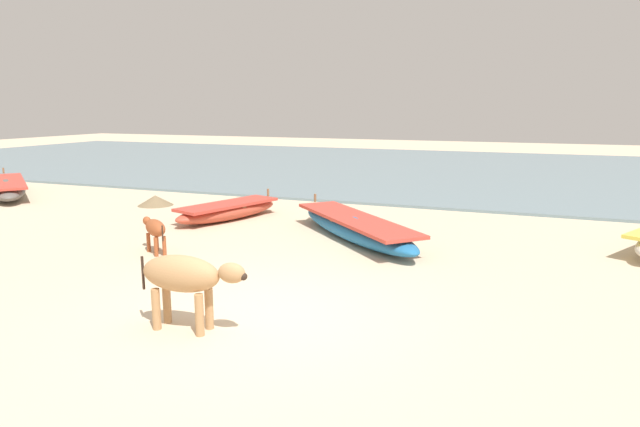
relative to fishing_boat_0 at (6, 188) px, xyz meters
The scene contains 8 objects.
ground 13.79m from the fishing_boat_0, 26.23° to the right, with size 80.00×80.00×0.00m, color beige.
sea_water 17.71m from the fishing_boat_0, 45.70° to the left, with size 60.00×20.00×0.08m, color slate.
fishing_boat_0 is the anchor object (origin of this frame).
fishing_boat_4 8.53m from the fishing_boat_0, ahead, with size 1.80×3.28×0.63m.
fishing_boat_5 12.25m from the fishing_boat_0, ahead, with size 4.07×4.02×0.68m.
cow_adult_tan 13.57m from the fishing_boat_0, 30.64° to the right, with size 1.53×0.49×0.99m.
calf_near_rust 9.72m from the fishing_boat_0, 24.00° to the right, with size 0.95×0.73×0.68m.
debris_pile_0 5.50m from the fishing_boat_0, ahead, with size 1.02×1.02×0.30m, color #7A6647.
Camera 1 is at (3.35, -6.41, 2.84)m, focal length 30.86 mm.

